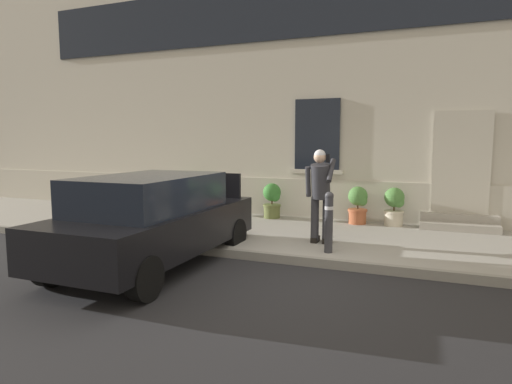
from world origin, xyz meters
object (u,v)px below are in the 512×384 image
Objects in this scene: planter_charcoal at (197,196)px; planter_olive at (272,200)px; person_on_phone at (320,190)px; planter_terracotta at (358,204)px; bollard_near_person at (329,220)px; hatchback_car_black at (154,219)px; planter_cream at (394,206)px.

planter_olive is at bearing 1.03° from planter_charcoal.
planter_terracotta is at bearing 97.89° from person_on_phone.
planter_charcoal is 1.00× the size of planter_terracotta.
person_on_phone is 4.42m from planter_charcoal.
planter_charcoal is (-4.09, 2.77, -0.11)m from bollard_near_person.
planter_charcoal and planter_terracotta have the same top height.
hatchback_car_black reaches higher than planter_olive.
planter_olive is at bearing 125.66° from bollard_near_person.
planter_charcoal and planter_cream have the same top height.
person_on_phone reaches higher than bollard_near_person.
person_on_phone is at bearing -52.29° from planter_olive.
bollard_near_person is at bearing -34.07° from planter_charcoal.
planter_charcoal is 4.16m from planter_terracotta.
person_on_phone is 2.65m from planter_cream.
hatchback_car_black is 4.19m from planter_olive.
planter_charcoal is at bearing -178.51° from planter_cream.
bollard_near_person reaches higher than planter_cream.
bollard_near_person reaches higher than planter_terracotta.
bollard_near_person reaches higher than planter_charcoal.
planter_charcoal is (-1.52, 4.11, -0.18)m from hatchback_car_black.
bollard_near_person is 0.60× the size of person_on_phone.
planter_cream is (0.86, 2.90, -0.11)m from bollard_near_person.
planter_cream is (0.79, 0.07, 0.00)m from planter_terracotta.
planter_cream is (4.95, 0.13, 0.00)m from planter_charcoal.
hatchback_car_black is 3.89× the size of bollard_near_person.
bollard_near_person is at bearing -54.34° from planter_olive.
bollard_near_person is 2.83m from planter_terracotta.
person_on_phone reaches higher than planter_terracotta.
hatchback_car_black reaches higher than planter_charcoal.
planter_olive is at bearing -179.28° from planter_terracotta.
planter_cream is (2.87, 0.09, 0.00)m from planter_olive.
planter_charcoal is (-3.80, 2.19, -0.54)m from person_on_phone.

